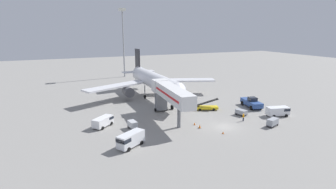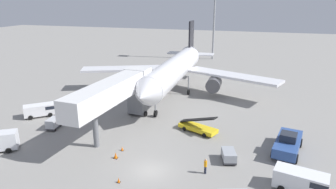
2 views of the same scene
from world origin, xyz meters
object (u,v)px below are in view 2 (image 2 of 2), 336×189
baggage_cart_rear_right (229,155)px  safety_cone_charlie (119,180)px  service_van_near_left (302,181)px  baggage_cart_far_right (54,123)px  safety_cone_alpha (116,155)px  ground_crew_worker_foreground (205,166)px  safety_cone_bravo (122,148)px  airplane_at_gate (175,69)px  pushback_tug (288,143)px  jet_bridge (117,91)px  service_van_mid_right (41,109)px  belt_loader_truck (198,127)px

baggage_cart_rear_right → safety_cone_charlie: bearing=-143.7°
service_van_near_left → safety_cone_charlie: size_ratio=9.93×
baggage_cart_far_right → baggage_cart_rear_right: bearing=-4.4°
safety_cone_alpha → safety_cone_charlie: 5.00m
service_van_near_left → safety_cone_charlie: service_van_near_left is taller
service_van_near_left → ground_crew_worker_foreground: size_ratio=2.96×
safety_cone_bravo → safety_cone_charlie: 6.78m
safety_cone_charlie → service_van_near_left: bearing=12.1°
airplane_at_gate → pushback_tug: airplane_at_gate is taller
service_van_near_left → safety_cone_alpha: service_van_near_left is taller
jet_bridge → service_van_mid_right: (-14.06, 1.14, -4.59)m
jet_bridge → service_van_near_left: jet_bridge is taller
pushback_tug → safety_cone_charlie: bearing=-145.2°
baggage_cart_rear_right → ground_crew_worker_foreground: ground_crew_worker_foreground is taller
airplane_at_gate → baggage_cart_rear_right: 26.36m
safety_cone_bravo → belt_loader_truck: bearing=46.0°
belt_loader_truck → ground_crew_worker_foreground: size_ratio=3.32×
jet_bridge → service_van_mid_right: size_ratio=3.93×
ground_crew_worker_foreground → safety_cone_alpha: bearing=179.2°
airplane_at_gate → service_van_mid_right: size_ratio=8.33×
airplane_at_gate → jet_bridge: 18.70m
belt_loader_truck → service_van_near_left: size_ratio=1.12×
pushback_tug → baggage_cart_far_right: pushback_tug is taller
pushback_tug → baggage_cart_far_right: bearing=-175.9°
baggage_cart_rear_right → safety_cone_charlie: 12.71m
belt_loader_truck → safety_cone_bravo: belt_loader_truck is taller
airplane_at_gate → safety_cone_alpha: size_ratio=53.63×
airplane_at_gate → safety_cone_charlie: bearing=-85.4°
safety_cone_alpha → safety_cone_charlie: size_ratio=1.40×
safety_cone_charlie → baggage_cart_far_right: bearing=147.4°
pushback_tug → safety_cone_bravo: size_ratio=13.26×
safety_cone_charlie → ground_crew_worker_foreground: bearing=27.3°
baggage_cart_far_right → safety_cone_bravo: bearing=-14.5°
pushback_tug → service_van_mid_right: bearing=178.0°
jet_bridge → pushback_tug: bearing=-0.4°
belt_loader_truck → service_van_near_left: belt_loader_truck is taller
service_van_near_left → pushback_tug: bearing=95.5°
service_van_mid_right → baggage_cart_rear_right: size_ratio=1.75×
pushback_tug → safety_cone_charlie: 20.49m
pushback_tug → ground_crew_worker_foreground: bearing=-139.2°
jet_bridge → pushback_tug: (22.50, -0.16, -4.49)m
baggage_cart_rear_right → ground_crew_worker_foreground: 3.93m
airplane_at_gate → safety_cone_charlie: 30.70m
ground_crew_worker_foreground → jet_bridge: bearing=151.1°
airplane_at_gate → jet_bridge: airplane_at_gate is taller
pushback_tug → baggage_cart_rear_right: pushback_tug is taller
baggage_cart_far_right → safety_cone_charlie: baggage_cart_far_right is taller
airplane_at_gate → safety_cone_bravo: 24.41m
pushback_tug → baggage_cart_rear_right: bearing=-147.6°
service_van_near_left → service_van_mid_right: size_ratio=1.10×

